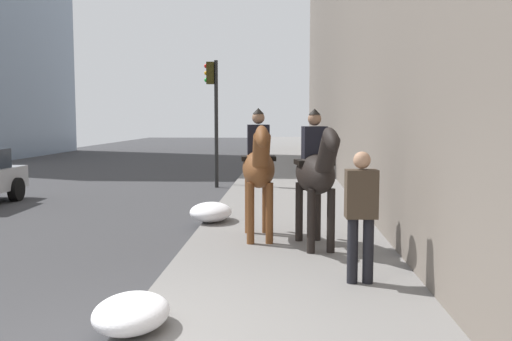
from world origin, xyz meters
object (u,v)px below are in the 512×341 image
mounted_horse_far (316,171)px  pedestrian_greeting (361,208)px  traffic_light_near_curb (214,103)px  mounted_horse_near (259,167)px

mounted_horse_far → pedestrian_greeting: mounted_horse_far is taller
mounted_horse_far → traffic_light_near_curb: bearing=-172.9°
mounted_horse_far → traffic_light_near_curb: 9.34m
mounted_horse_near → pedestrian_greeting: (-2.57, -1.43, -0.30)m
pedestrian_greeting → traffic_light_near_curb: size_ratio=0.42×
mounted_horse_near → pedestrian_greeting: mounted_horse_near is taller
pedestrian_greeting → traffic_light_near_curb: bearing=14.8°
mounted_horse_near → traffic_light_near_curb: (8.21, 1.85, 1.32)m
traffic_light_near_curb → mounted_horse_near: bearing=-167.3°
mounted_horse_near → mounted_horse_far: mounted_horse_near is taller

